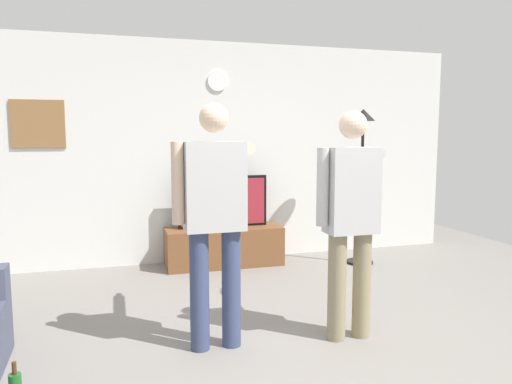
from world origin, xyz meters
name	(u,v)px	position (x,y,z in m)	size (l,w,h in m)	color
ground_plane	(304,360)	(0.00, 0.00, 0.00)	(8.40, 8.40, 0.00)	gray
back_wall	(216,153)	(0.00, 2.95, 1.35)	(6.40, 0.10, 2.70)	silver
tv_stand	(224,246)	(0.01, 2.60, 0.23)	(1.39, 0.51, 0.46)	brown
television	(223,202)	(0.01, 2.65, 0.77)	(1.08, 0.07, 0.62)	black
wall_clock	(218,81)	(0.01, 2.89, 2.22)	(0.24, 0.24, 0.03)	white
framed_picture	(38,124)	(-2.03, 2.90, 1.69)	(0.57, 0.04, 0.53)	olive
floor_lamp	(362,154)	(1.63, 2.22, 1.34)	(0.32, 0.32, 1.88)	black
person_standing_nearer_lamp	(214,211)	(-0.55, 0.39, 1.02)	(0.61, 0.78, 1.79)	#384266
person_standing_nearer_couch	(350,212)	(0.48, 0.27, 0.98)	(0.56, 0.78, 1.75)	gray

